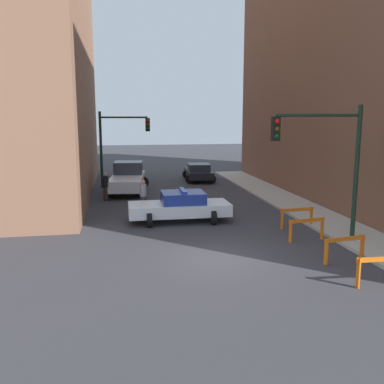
{
  "coord_description": "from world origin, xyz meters",
  "views": [
    {
      "loc": [
        -3.38,
        -13.93,
        4.89
      ],
      "look_at": [
        0.42,
        7.48,
        1.02
      ],
      "focal_mm": 40.0,
      "sensor_mm": 36.0,
      "label": 1
    }
  ],
  "objects_px": {
    "barrier_mid": "(345,245)",
    "traffic_light_far": "(117,138)",
    "traffic_light_near": "(330,152)",
    "pedestrian_corner": "(106,186)",
    "pedestrian_crossing": "(143,195)",
    "barrier_corner": "(297,214)",
    "white_truck": "(128,178)",
    "police_car": "(180,206)",
    "parked_car_near": "(199,172)",
    "barrier_front": "(382,266)",
    "barrier_back": "(307,226)"
  },
  "relations": [
    {
      "from": "barrier_mid",
      "to": "traffic_light_far",
      "type": "bearing_deg",
      "value": 113.4
    },
    {
      "from": "traffic_light_near",
      "to": "pedestrian_corner",
      "type": "xyz_separation_m",
      "value": [
        -8.78,
        9.77,
        -2.67
      ]
    },
    {
      "from": "traffic_light_near",
      "to": "barrier_mid",
      "type": "relative_size",
      "value": 3.27
    },
    {
      "from": "pedestrian_crossing",
      "to": "pedestrian_corner",
      "type": "distance_m",
      "value": 3.83
    },
    {
      "from": "traffic_light_far",
      "to": "barrier_mid",
      "type": "distance_m",
      "value": 18.82
    },
    {
      "from": "traffic_light_near",
      "to": "barrier_corner",
      "type": "relative_size",
      "value": 3.25
    },
    {
      "from": "white_truck",
      "to": "police_car",
      "type": "bearing_deg",
      "value": -69.34
    },
    {
      "from": "barrier_corner",
      "to": "police_car",
      "type": "bearing_deg",
      "value": 156.69
    },
    {
      "from": "white_truck",
      "to": "parked_car_near",
      "type": "distance_m",
      "value": 6.85
    },
    {
      "from": "white_truck",
      "to": "barrier_front",
      "type": "relative_size",
      "value": 3.49
    },
    {
      "from": "white_truck",
      "to": "parked_car_near",
      "type": "xyz_separation_m",
      "value": [
        5.49,
        4.09,
        -0.23
      ]
    },
    {
      "from": "barrier_mid",
      "to": "barrier_corner",
      "type": "bearing_deg",
      "value": 86.3
    },
    {
      "from": "pedestrian_crossing",
      "to": "barrier_mid",
      "type": "height_order",
      "value": "pedestrian_crossing"
    },
    {
      "from": "traffic_light_near",
      "to": "barrier_front",
      "type": "relative_size",
      "value": 3.25
    },
    {
      "from": "parked_car_near",
      "to": "barrier_mid",
      "type": "distance_m",
      "value": 19.23
    },
    {
      "from": "pedestrian_crossing",
      "to": "traffic_light_near",
      "type": "bearing_deg",
      "value": 60.7
    },
    {
      "from": "pedestrian_corner",
      "to": "barrier_corner",
      "type": "bearing_deg",
      "value": 131.95
    },
    {
      "from": "traffic_light_far",
      "to": "barrier_mid",
      "type": "bearing_deg",
      "value": -66.6
    },
    {
      "from": "police_car",
      "to": "pedestrian_corner",
      "type": "height_order",
      "value": "pedestrian_corner"
    },
    {
      "from": "pedestrian_corner",
      "to": "barrier_mid",
      "type": "relative_size",
      "value": 1.04
    },
    {
      "from": "police_car",
      "to": "barrier_back",
      "type": "height_order",
      "value": "police_car"
    },
    {
      "from": "barrier_mid",
      "to": "barrier_back",
      "type": "bearing_deg",
      "value": 93.15
    },
    {
      "from": "pedestrian_crossing",
      "to": "barrier_front",
      "type": "distance_m",
      "value": 12.74
    },
    {
      "from": "white_truck",
      "to": "pedestrian_corner",
      "type": "relative_size",
      "value": 3.36
    },
    {
      "from": "traffic_light_near",
      "to": "police_car",
      "type": "xyz_separation_m",
      "value": [
        -5.24,
        4.09,
        -2.81
      ]
    },
    {
      "from": "traffic_light_near",
      "to": "barrier_front",
      "type": "distance_m",
      "value": 5.54
    },
    {
      "from": "barrier_front",
      "to": "traffic_light_far",
      "type": "bearing_deg",
      "value": 111.07
    },
    {
      "from": "white_truck",
      "to": "pedestrian_corner",
      "type": "bearing_deg",
      "value": -110.08
    },
    {
      "from": "parked_car_near",
      "to": "police_car",
      "type": "bearing_deg",
      "value": -100.78
    },
    {
      "from": "traffic_light_near",
      "to": "white_truck",
      "type": "height_order",
      "value": "traffic_light_near"
    },
    {
      "from": "barrier_corner",
      "to": "traffic_light_near",
      "type": "bearing_deg",
      "value": -80.07
    },
    {
      "from": "traffic_light_far",
      "to": "pedestrian_crossing",
      "type": "distance_m",
      "value": 8.49
    },
    {
      "from": "barrier_corner",
      "to": "pedestrian_crossing",
      "type": "bearing_deg",
      "value": 145.06
    },
    {
      "from": "barrier_corner",
      "to": "barrier_front",
      "type": "bearing_deg",
      "value": -92.61
    },
    {
      "from": "traffic_light_near",
      "to": "barrier_mid",
      "type": "bearing_deg",
      "value": -103.95
    },
    {
      "from": "barrier_front",
      "to": "barrier_corner",
      "type": "distance_m",
      "value": 6.65
    },
    {
      "from": "traffic_light_far",
      "to": "barrier_front",
      "type": "height_order",
      "value": "traffic_light_far"
    },
    {
      "from": "police_car",
      "to": "barrier_front",
      "type": "xyz_separation_m",
      "value": [
        4.59,
        -8.75,
        -0.11
      ]
    },
    {
      "from": "police_car",
      "to": "barrier_front",
      "type": "relative_size",
      "value": 2.94
    },
    {
      "from": "barrier_mid",
      "to": "traffic_light_near",
      "type": "bearing_deg",
      "value": 76.05
    },
    {
      "from": "police_car",
      "to": "traffic_light_far",
      "type": "bearing_deg",
      "value": 15.44
    },
    {
      "from": "barrier_front",
      "to": "barrier_back",
      "type": "distance_m",
      "value": 4.71
    },
    {
      "from": "police_car",
      "to": "barrier_corner",
      "type": "relative_size",
      "value": 2.95
    },
    {
      "from": "traffic_light_near",
      "to": "barrier_corner",
      "type": "distance_m",
      "value": 3.54
    },
    {
      "from": "barrier_back",
      "to": "barrier_corner",
      "type": "relative_size",
      "value": 1.0
    },
    {
      "from": "police_car",
      "to": "barrier_front",
      "type": "distance_m",
      "value": 9.88
    },
    {
      "from": "police_car",
      "to": "parked_car_near",
      "type": "distance_m",
      "value": 12.94
    },
    {
      "from": "parked_car_near",
      "to": "barrier_mid",
      "type": "relative_size",
      "value": 2.77
    },
    {
      "from": "traffic_light_far",
      "to": "barrier_corner",
      "type": "relative_size",
      "value": 3.25
    },
    {
      "from": "traffic_light_near",
      "to": "white_truck",
      "type": "bearing_deg",
      "value": 120.71
    }
  ]
}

